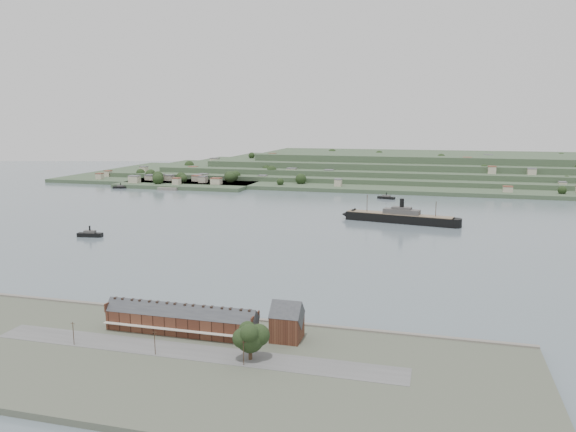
% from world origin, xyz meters
% --- Properties ---
extents(ground, '(1400.00, 1400.00, 0.00)m').
position_xyz_m(ground, '(0.00, 0.00, 0.00)').
color(ground, slate).
rests_on(ground, ground).
extents(near_shore, '(220.00, 80.00, 2.60)m').
position_xyz_m(near_shore, '(0.00, -186.75, 1.01)').
color(near_shore, '#4C5142').
rests_on(near_shore, ground).
extents(terrace_row, '(55.60, 9.80, 11.07)m').
position_xyz_m(terrace_row, '(-10.00, -168.02, 6.84)').
color(terrace_row, '#442318').
rests_on(terrace_row, ground).
extents(gabled_building, '(10.40, 10.18, 14.09)m').
position_xyz_m(gabled_building, '(27.50, -164.00, 8.19)').
color(gabled_building, '#442318').
rests_on(gabled_building, ground).
extents(far_peninsula, '(760.00, 309.00, 30.00)m').
position_xyz_m(far_peninsula, '(27.91, 393.10, 11.88)').
color(far_peninsula, '#384E34').
rests_on(far_peninsula, ground).
extents(steamship, '(89.93, 26.31, 21.72)m').
position_xyz_m(steamship, '(46.18, 76.86, 4.01)').
color(steamship, black).
rests_on(steamship, ground).
extents(tugboat, '(16.84, 6.88, 7.36)m').
position_xyz_m(tugboat, '(-143.13, -26.84, 1.80)').
color(tugboat, black).
rests_on(tugboat, ground).
extents(ferry_west, '(16.93, 11.01, 6.19)m').
position_xyz_m(ferry_west, '(-262.29, 204.39, 1.49)').
color(ferry_west, black).
rests_on(ferry_west, ground).
extents(ferry_east, '(17.25, 8.66, 6.23)m').
position_xyz_m(ferry_east, '(27.71, 198.33, 1.50)').
color(ferry_east, black).
rests_on(ferry_east, ground).
extents(fig_tree, '(11.15, 9.65, 12.44)m').
position_xyz_m(fig_tree, '(20.92, -182.83, 9.59)').
color(fig_tree, '#3B291B').
rests_on(fig_tree, ground).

